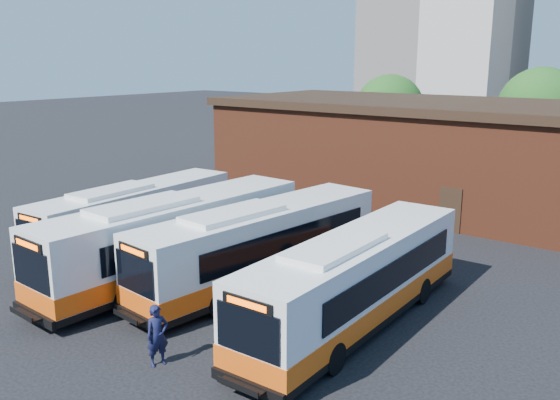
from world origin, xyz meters
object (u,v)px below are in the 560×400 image
Objects in this scene: bus_mideast at (261,248)px; transit_worker at (157,335)px; bus_west at (136,218)px; bus_midwest at (175,241)px; bus_east at (356,283)px.

transit_worker is at bearing -70.00° from bus_mideast.
bus_west is 4.97m from bus_midwest.
bus_midwest is at bearing -146.78° from bus_mideast.
bus_mideast is at bearing -3.44° from bus_west.
bus_midwest reaches higher than bus_east.
bus_mideast reaches higher than transit_worker.
transit_worker is (1.76, -6.98, -0.57)m from bus_mideast.
bus_west is at bearing 174.03° from bus_east.
bus_mideast reaches higher than bus_east.
bus_midwest is 1.05× the size of bus_mideast.
bus_mideast is at bearing 167.55° from bus_east.
transit_worker is at bearing -44.40° from bus_midwest.
bus_west is 7.86m from bus_mideast.
bus_east reaches higher than bus_west.
bus_midwest is at bearing -23.26° from bus_west.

